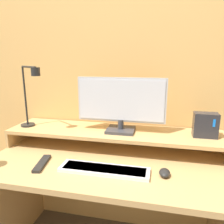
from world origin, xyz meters
TOP-DOWN VIEW (x-y plane):
  - wall_back at (0.00, 0.73)m, footprint 6.00×0.05m
  - desk at (0.00, 0.35)m, footprint 1.38×0.69m
  - monitor_shelf at (0.00, 0.53)m, footprint 1.38×0.32m
  - monitor at (0.04, 0.52)m, footprint 0.55×0.16m
  - desk_lamp at (-0.53, 0.45)m, footprint 0.23×0.18m
  - router_dock at (0.54, 0.53)m, footprint 0.14×0.08m
  - keyboard at (0.01, 0.21)m, footprint 0.47×0.12m
  - mouse at (0.32, 0.23)m, footprint 0.05×0.08m
  - remote_control at (-0.34, 0.21)m, footprint 0.08×0.20m

SIDE VIEW (x-z plane):
  - desk at x=0.00m, z-range 0.16..0.87m
  - remote_control at x=-0.34m, z-range 0.71..0.73m
  - keyboard at x=0.01m, z-range 0.71..0.73m
  - mouse at x=0.32m, z-range 0.71..0.74m
  - monitor_shelf at x=0.00m, z-range 0.75..0.87m
  - router_dock at x=0.54m, z-range 0.83..0.97m
  - monitor at x=0.04m, z-range 0.84..1.18m
  - desk_lamp at x=-0.53m, z-range 0.86..1.26m
  - wall_back at x=0.00m, z-range 0.00..2.50m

